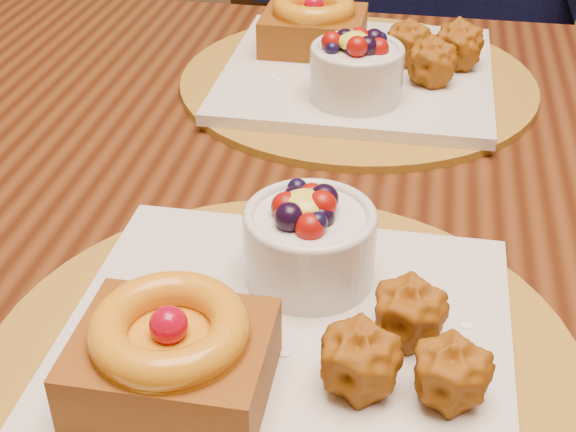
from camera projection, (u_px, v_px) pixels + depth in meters
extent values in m
cube|color=black|center=(329.00, 210.00, 0.70)|extent=(1.60, 0.90, 0.04)
cylinder|color=brown|center=(282.00, 367.00, 0.50)|extent=(0.38, 0.38, 0.01)
cube|color=silver|center=(282.00, 355.00, 0.50)|extent=(0.28, 0.28, 0.01)
cube|color=#572708|center=(173.00, 364.00, 0.45)|extent=(0.11, 0.09, 0.04)
torus|color=#B56D0B|center=(169.00, 328.00, 0.44)|extent=(0.09, 0.09, 0.02)
sphere|color=maroon|center=(169.00, 325.00, 0.44)|extent=(0.02, 0.02, 0.02)
sphere|color=#98590B|center=(409.00, 312.00, 0.49)|extent=(0.04, 0.04, 0.04)
sphere|color=#98590B|center=(358.00, 360.00, 0.46)|extent=(0.04, 0.04, 0.04)
sphere|color=#98590B|center=(450.00, 372.00, 0.45)|extent=(0.04, 0.04, 0.04)
cylinder|color=silver|center=(310.00, 246.00, 0.54)|extent=(0.09, 0.09, 0.05)
torus|color=silver|center=(310.00, 216.00, 0.53)|extent=(0.09, 0.09, 0.01)
ellipsoid|color=gold|center=(304.00, 205.00, 0.52)|extent=(0.03, 0.03, 0.02)
cylinder|color=brown|center=(357.00, 81.00, 0.86)|extent=(0.38, 0.38, 0.01)
cube|color=silver|center=(358.00, 73.00, 0.86)|extent=(0.28, 0.28, 0.01)
cube|color=#572708|center=(314.00, 31.00, 0.89)|extent=(0.11, 0.09, 0.04)
torus|color=#B56D0B|center=(314.00, 7.00, 0.87)|extent=(0.09, 0.09, 0.02)
sphere|color=maroon|center=(314.00, 5.00, 0.87)|extent=(0.02, 0.02, 0.02)
sphere|color=#98590B|center=(431.00, 64.00, 0.81)|extent=(0.04, 0.04, 0.04)
sphere|color=#98590B|center=(407.00, 45.00, 0.85)|extent=(0.04, 0.04, 0.04)
sphere|color=#98590B|center=(457.00, 48.00, 0.85)|extent=(0.04, 0.04, 0.04)
cylinder|color=silver|center=(356.00, 74.00, 0.78)|extent=(0.09, 0.09, 0.05)
torus|color=silver|center=(358.00, 49.00, 0.76)|extent=(0.09, 0.09, 0.01)
ellipsoid|color=gold|center=(354.00, 41.00, 0.76)|extent=(0.03, 0.03, 0.02)
cube|color=black|center=(383.00, 79.00, 1.50)|extent=(0.64, 0.64, 0.04)
cylinder|color=black|center=(298.00, 272.00, 1.43)|extent=(0.04, 0.04, 0.48)
cylinder|color=black|center=(516.00, 242.00, 1.51)|extent=(0.04, 0.04, 0.48)
cylinder|color=black|center=(254.00, 158.00, 1.77)|extent=(0.04, 0.04, 0.48)
cylinder|color=black|center=(433.00, 138.00, 1.85)|extent=(0.04, 0.04, 0.48)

